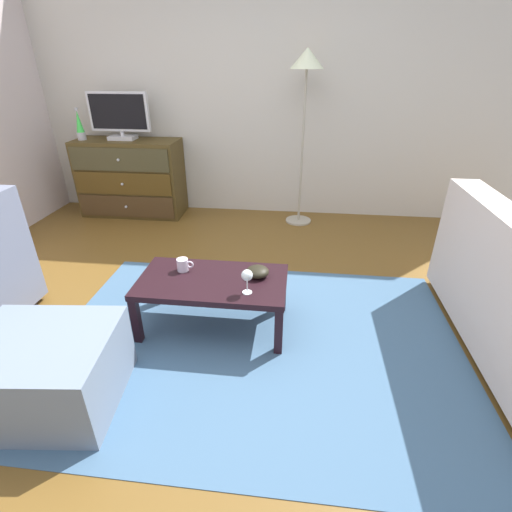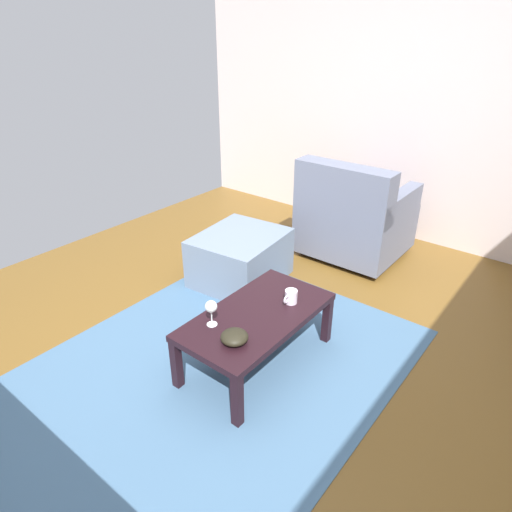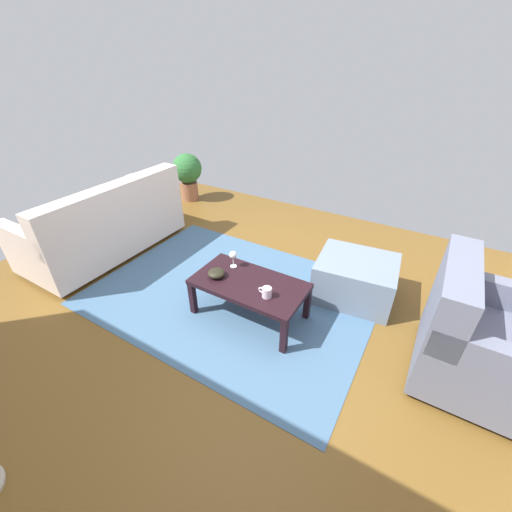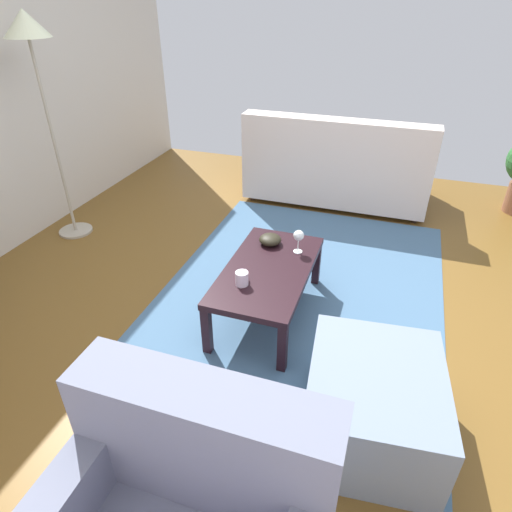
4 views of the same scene
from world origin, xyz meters
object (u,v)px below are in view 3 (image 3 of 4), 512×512
(armchair, at_px, (481,340))
(ottoman, at_px, (355,279))
(wine_glass, at_px, (233,255))
(bowl_decorative, at_px, (216,273))
(couch_large, at_px, (106,226))
(potted_plant, at_px, (188,173))
(coffee_table, at_px, (249,286))
(mug, at_px, (266,292))

(armchair, distance_m, ottoman, 1.10)
(wine_glass, height_order, ottoman, wine_glass)
(bowl_decorative, height_order, couch_large, couch_large)
(couch_large, relative_size, potted_plant, 2.39)
(bowl_decorative, distance_m, couch_large, 1.69)
(couch_large, relative_size, armchair, 1.95)
(coffee_table, bearing_deg, potted_plant, -39.10)
(mug, relative_size, potted_plant, 0.16)
(coffee_table, distance_m, potted_plant, 2.87)
(ottoman, relative_size, potted_plant, 0.97)
(wine_glass, bearing_deg, armchair, -176.60)
(couch_large, xyz_separation_m, potted_plant, (0.26, -1.71, 0.10))
(bowl_decorative, distance_m, ottoman, 1.30)
(wine_glass, distance_m, bowl_decorative, 0.22)
(potted_plant, bearing_deg, bowl_decorative, 135.89)
(mug, height_order, bowl_decorative, mug)
(wine_glass, distance_m, potted_plant, 2.60)
(armchair, bearing_deg, potted_plant, -21.86)
(armchair, xyz_separation_m, potted_plant, (3.90, -1.57, 0.07))
(wine_glass, bearing_deg, bowl_decorative, 78.96)
(couch_large, bearing_deg, ottoman, -166.76)
(wine_glass, distance_m, mug, 0.52)
(couch_large, bearing_deg, wine_glass, -179.13)
(armchair, bearing_deg, ottoman, -26.86)
(coffee_table, height_order, couch_large, couch_large)
(armchair, height_order, ottoman, armchair)
(mug, xyz_separation_m, potted_plant, (2.44, -1.90, 0.03))
(mug, bearing_deg, ottoman, -121.02)
(coffee_table, height_order, mug, mug)
(wine_glass, distance_m, armchair, 1.93)
(wine_glass, relative_size, ottoman, 0.22)
(bowl_decorative, xyz_separation_m, potted_plant, (1.94, -1.88, 0.04))
(couch_large, height_order, ottoman, couch_large)
(coffee_table, bearing_deg, wine_glass, -27.71)
(wine_glass, bearing_deg, mug, 154.53)
(armchair, bearing_deg, coffee_table, 8.25)
(wine_glass, xyz_separation_m, couch_large, (1.72, 0.03, -0.14))
(coffee_table, height_order, wine_glass, wine_glass)
(coffee_table, xyz_separation_m, couch_large, (1.97, -0.10, 0.02))
(potted_plant, bearing_deg, mug, 142.12)
(armchair, relative_size, potted_plant, 1.23)
(couch_large, height_order, potted_plant, couch_large)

